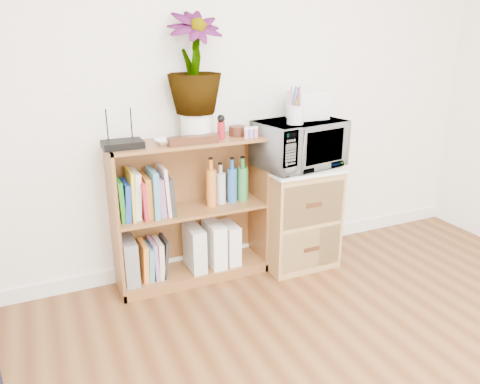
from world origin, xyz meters
TOP-DOWN VIEW (x-y plane):
  - skirting_board at (0.00, 2.24)m, footprint 4.00×0.02m
  - bookshelf at (-0.35, 2.10)m, footprint 1.00×0.30m
  - wicker_unit at (0.40, 2.02)m, footprint 0.50×0.45m
  - microwave at (0.40, 2.02)m, footprint 0.62×0.47m
  - pen_cup at (0.31, 1.93)m, footprint 0.10×0.10m
  - small_appliance at (0.49, 2.07)m, footprint 0.23×0.19m
  - router at (-0.76, 2.08)m, footprint 0.23×0.16m
  - white_bowl at (-0.50, 2.07)m, footprint 0.13×0.13m
  - plant_pot at (-0.29, 2.12)m, footprint 0.19×0.19m
  - potted_plant at (-0.29, 2.12)m, footprint 0.33×0.33m
  - trinket_box at (-0.35, 2.00)m, footprint 0.31×0.08m
  - kokeshi_doll at (-0.15, 2.06)m, footprint 0.05×0.05m
  - wooden_bowl at (-0.02, 2.11)m, footprint 0.11×0.11m
  - paint_jars at (0.04, 2.01)m, footprint 0.10×0.04m
  - file_box at (-0.78, 2.10)m, footprint 0.09×0.23m
  - magazine_holder_left at (-0.34, 2.09)m, footprint 0.09×0.24m
  - magazine_holder_mid at (-0.20, 2.09)m, footprint 0.10×0.24m
  - magazine_holder_right at (-0.08, 2.09)m, footprint 0.09×0.22m
  - cookbooks at (-0.64, 2.10)m, footprint 0.34×0.20m
  - liquor_bottles at (-0.09, 2.10)m, footprint 0.30×0.07m
  - lower_books at (-0.62, 2.10)m, footprint 0.18×0.19m

SIDE VIEW (x-z plane):
  - skirting_board at x=0.00m, z-range 0.00..0.10m
  - lower_books at x=-0.62m, z-range 0.06..0.32m
  - magazine_holder_right at x=-0.08m, z-range 0.07..0.35m
  - file_box at x=-0.78m, z-range 0.07..0.36m
  - magazine_holder_left at x=-0.34m, z-range 0.07..0.37m
  - magazine_holder_mid at x=-0.20m, z-range 0.07..0.37m
  - wicker_unit at x=0.40m, z-range 0.00..0.70m
  - bookshelf at x=-0.35m, z-range 0.00..0.95m
  - cookbooks at x=-0.64m, z-range 0.48..0.79m
  - liquor_bottles at x=-0.09m, z-range 0.49..0.81m
  - microwave at x=0.40m, z-range 0.72..1.03m
  - white_bowl at x=-0.50m, z-range 0.95..0.98m
  - router at x=-0.76m, z-range 0.95..0.99m
  - trinket_box at x=-0.35m, z-range 0.95..1.00m
  - paint_jars at x=0.04m, z-range 0.95..1.00m
  - wooden_bowl at x=-0.02m, z-range 0.95..1.01m
  - kokeshi_doll at x=-0.15m, z-range 0.95..1.06m
  - plant_pot at x=-0.29m, z-range 0.95..1.11m
  - pen_cup at x=0.31m, z-range 1.03..1.15m
  - small_appliance at x=0.49m, z-range 1.03..1.21m
  - potted_plant at x=-0.29m, z-range 1.11..1.71m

